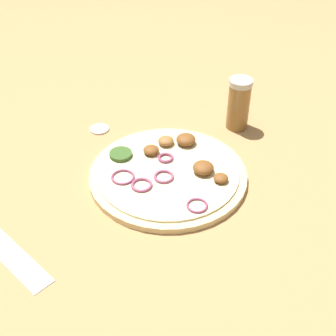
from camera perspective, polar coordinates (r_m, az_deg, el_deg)
The scene contains 4 objects.
ground_plane at distance 0.86m, azimuth 0.00°, elevation -1.13°, with size 3.00×3.00×0.00m, color tan.
pizza at distance 0.85m, azimuth 0.05°, elevation -0.56°, with size 0.29×0.29×0.03m.
spice_jar at distance 0.97m, azimuth 8.62°, elevation 7.76°, with size 0.05×0.05×0.11m.
loose_cap at distance 0.99m, azimuth -8.37°, elevation 4.81°, with size 0.04×0.04×0.01m.
Camera 1 is at (0.41, -0.52, 0.55)m, focal length 50.00 mm.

